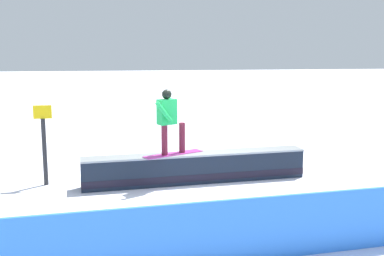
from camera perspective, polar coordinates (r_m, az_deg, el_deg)
ground_plane at (r=10.77m, az=0.49°, el=-6.72°), size 120.00×120.00×0.00m
grind_box at (r=10.68m, az=0.49°, el=-5.10°), size 5.23×0.94×0.69m
snowboarder at (r=10.26m, az=-2.89°, el=1.07°), size 1.44×0.88×1.49m
safety_fence at (r=6.79m, az=6.69°, el=-12.49°), size 12.07×1.02×0.96m
trail_marker at (r=10.85m, az=-17.86°, el=-1.73°), size 0.40×0.10×1.82m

